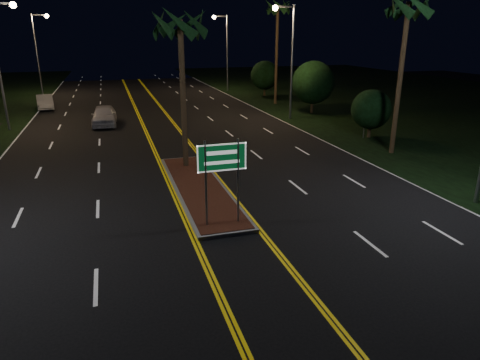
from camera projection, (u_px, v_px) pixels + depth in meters
name	position (u px, v px, depth m)	size (l,w,h in m)	color
ground	(246.00, 263.00, 13.47)	(120.00, 120.00, 0.00)	black
grass_right	(447.00, 103.00, 44.38)	(40.00, 110.00, 0.01)	black
median_island	(200.00, 188.00, 19.77)	(2.25, 10.25, 0.17)	gray
highway_sign	(222.00, 165.00, 15.22)	(1.80, 0.08, 3.20)	gray
streetlight_left_mid	(2.00, 51.00, 30.41)	(1.91, 0.44, 9.00)	gray
streetlight_left_far	(39.00, 45.00, 48.51)	(1.91, 0.44, 9.00)	gray
streetlight_right_mid	(288.00, 49.00, 34.47)	(1.91, 0.44, 9.00)	gray
streetlight_right_far	(224.00, 44.00, 52.57)	(1.91, 0.44, 9.00)	gray
palm_median	(180.00, 24.00, 20.61)	(2.40, 2.40, 8.30)	#382819
palm_right_near	(408.00, 7.00, 23.31)	(2.40, 2.40, 9.30)	#382819
palm_right_far	(278.00, 9.00, 41.19)	(2.40, 2.40, 10.30)	#382819
shrub_near	(371.00, 109.00, 29.24)	(2.70, 2.70, 3.30)	#382819
shrub_mid	(313.00, 83.00, 38.17)	(3.78, 3.78, 4.62)	#382819
shrub_far	(265.00, 75.00, 49.10)	(3.24, 3.24, 3.96)	#382819
car_near	(104.00, 114.00, 33.53)	(2.31, 5.39, 1.80)	silver
car_far	(45.00, 101.00, 40.85)	(2.01, 4.68, 1.56)	silver
warning_sign	(365.00, 115.00, 29.10)	(0.97, 0.41, 2.45)	gray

